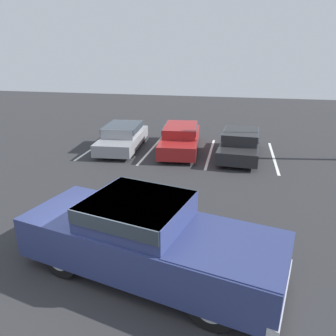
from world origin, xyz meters
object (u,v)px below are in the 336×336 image
Objects in this scene: pickup_truck at (150,239)px; parked_sedan_c at (240,143)px; parked_sedan_b at (180,137)px; parked_sedan_a at (123,136)px.

parked_sedan_c is at bearing 91.43° from pickup_truck.
parked_sedan_b is 2.95m from parked_sedan_c.
pickup_truck is 9.43m from parked_sedan_c.
parked_sedan_c reaches higher than parked_sedan_a.
parked_sedan_b is 1.12× the size of parked_sedan_c.
parked_sedan_a is (-3.92, 9.36, -0.25)m from pickup_truck.
parked_sedan_b reaches higher than parked_sedan_c.
pickup_truck is 10.15m from parked_sedan_a.
parked_sedan_b is (2.93, 0.29, 0.02)m from parked_sedan_a.
parked_sedan_a is 2.94m from parked_sedan_b.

